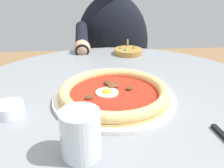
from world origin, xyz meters
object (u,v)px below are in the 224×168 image
object	(u,v)px
ramekin_capers	(9,109)
olive_pan	(128,51)
dining_table	(117,143)
cafe_chair_diner	(112,71)
diner_person	(112,78)
pizza_on_plate	(114,93)
water_glass	(81,136)

from	to	relation	value
ramekin_capers	olive_pan	bearing A→B (deg)	143.43
ramekin_capers	dining_table	bearing A→B (deg)	109.02
ramekin_capers	olive_pan	distance (m)	0.57
cafe_chair_diner	olive_pan	bearing A→B (deg)	4.08
diner_person	ramekin_capers	bearing A→B (deg)	-20.78
olive_pan	ramekin_capers	bearing A→B (deg)	-36.57
olive_pan	diner_person	bearing A→B (deg)	-172.70
ramekin_capers	diner_person	size ratio (longest dim) A/B	0.06
dining_table	olive_pan	xyz separation A→B (m)	(-0.37, 0.08, 0.18)
pizza_on_plate	cafe_chair_diner	distance (m)	0.90
ramekin_capers	water_glass	bearing A→B (deg)	48.92
pizza_on_plate	water_glass	distance (m)	0.22
dining_table	olive_pan	size ratio (longest dim) A/B	6.69
olive_pan	cafe_chair_diner	xyz separation A→B (m)	(-0.46, -0.03, -0.26)
pizza_on_plate	diner_person	xyz separation A→B (m)	(-0.72, 0.05, -0.26)
pizza_on_plate	cafe_chair_diner	bearing A→B (deg)	176.18
dining_table	water_glass	bearing A→B (deg)	-20.32
water_glass	dining_table	bearing A→B (deg)	159.68
water_glass	diner_person	world-z (taller)	diner_person
diner_person	cafe_chair_diner	bearing A→B (deg)	176.21
pizza_on_plate	water_glass	xyz separation A→B (m)	(0.21, -0.08, 0.02)
olive_pan	diner_person	xyz separation A→B (m)	(-0.33, -0.04, -0.25)
dining_table	pizza_on_plate	xyz separation A→B (m)	(0.03, -0.01, 0.18)
ramekin_capers	olive_pan	world-z (taller)	olive_pan
water_glass	diner_person	bearing A→B (deg)	172.41
water_glass	diner_person	size ratio (longest dim) A/B	0.08
water_glass	cafe_chair_diner	world-z (taller)	water_glass
ramekin_capers	diner_person	world-z (taller)	diner_person
pizza_on_plate	diner_person	bearing A→B (deg)	176.17
ramekin_capers	cafe_chair_diner	xyz separation A→B (m)	(-0.92, 0.31, -0.27)
ramekin_capers	pizza_on_plate	bearing A→B (deg)	102.93
ramekin_capers	olive_pan	size ratio (longest dim) A/B	0.49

